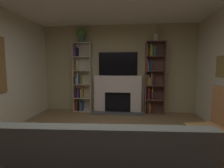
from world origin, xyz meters
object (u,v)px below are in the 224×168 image
fireplace (118,93)px  potted_plant (81,35)px  coffee_table (111,158)px  bookshelf_right (152,78)px  bookshelf_left (81,80)px  armchair (217,125)px  vase_with_flowers (156,37)px  tv (118,64)px

fireplace → potted_plant: size_ratio=3.68×
potted_plant → coffee_table: (1.28, -3.19, -2.10)m
fireplace → bookshelf_right: 1.15m
bookshelf_right → potted_plant: size_ratio=5.10×
bookshelf_left → armchair: bookshelf_left is taller
fireplace → potted_plant: 2.13m
vase_with_flowers → tv: bearing=173.9°
fireplace → tv: 0.92m
potted_plant → vase_with_flowers: 2.24m
bookshelf_left → potted_plant: bearing=-41.2°
armchair → bookshelf_right: bearing=104.3°
tv → armchair: bearing=-57.3°
bookshelf_left → bookshelf_right: bearing=-0.7°
bookshelf_right → vase_with_flowers: (0.07, -0.02, 1.22)m
potted_plant → armchair: (2.82, -2.52, -1.85)m
fireplace → bookshelf_left: (-1.18, 0.00, 0.40)m
tv → bookshelf_right: bearing=-5.2°
vase_with_flowers → potted_plant: bearing=-180.0°
tv → bookshelf_left: (-1.18, -0.07, -0.52)m
fireplace → potted_plant: (-1.12, -0.05, 1.81)m
armchair → coffee_table: size_ratio=1.44×
bookshelf_left → potted_plant: size_ratio=5.10×
fireplace → armchair: bearing=-56.6°
fireplace → armchair: fireplace is taller
bookshelf_right → coffee_table: bearing=-105.4°
potted_plant → armchair: potted_plant is taller
bookshelf_left → vase_with_flowers: bearing=-1.3°
bookshelf_left → fireplace: bearing=-0.1°
fireplace → coffee_table: (0.17, -3.24, -0.29)m
fireplace → coffee_table: bearing=-87.1°
fireplace → bookshelf_right: (1.05, -0.03, 0.47)m
bookshelf_right → fireplace: bearing=178.5°
bookshelf_left → vase_with_flowers: size_ratio=5.26×
potted_plant → coffee_table: potted_plant is taller
vase_with_flowers → armchair: vase_with_flowers is taller
bookshelf_right → vase_with_flowers: bearing=-19.2°
bookshelf_left → armchair: 3.89m
vase_with_flowers → coffee_table: bearing=-106.6°
tv → bookshelf_right: (1.05, -0.10, -0.44)m
bookshelf_right → coffee_table: bookshelf_right is taller
tv → vase_with_flowers: bearing=-6.1°
potted_plant → vase_with_flowers: bearing=0.0°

